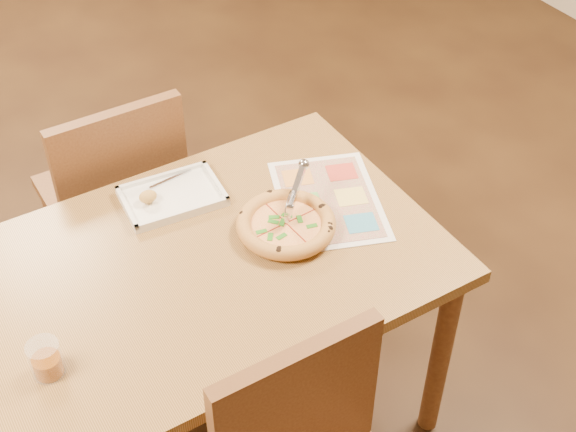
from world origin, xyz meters
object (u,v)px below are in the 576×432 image
pizza_cutter (294,193)px  menu (328,200)px  appetizer_tray (171,197)px  chair_far (117,184)px  plate (288,228)px  glass_tumbler (46,361)px  dining_table (198,286)px  pizza (286,224)px

pizza_cutter → menu: 0.15m
appetizer_tray → chair_far: bearing=99.1°
plate → appetizer_tray: size_ratio=0.80×
chair_far → plate: chair_far is taller
glass_tumbler → pizza_cutter: bearing=12.0°
dining_table → chair_far: chair_far is taller
glass_tumbler → menu: size_ratio=0.24×
plate → pizza_cutter: size_ratio=1.69×
menu → pizza: bearing=-164.4°
glass_tumbler → appetizer_tray: bearing=39.5°
dining_table → pizza: pizza is taller
glass_tumbler → chair_far: bearing=59.2°
pizza → pizza_cutter: size_ratio=1.95×
dining_table → menu: (0.44, 0.03, 0.09)m
plate → appetizer_tray: (-0.22, 0.28, 0.00)m
pizza → appetizer_tray: appetizer_tray is taller
chair_far → plate: bearing=114.3°
chair_far → pizza_cutter: (0.32, -0.58, 0.24)m
chair_far → pizza: 0.70m
plate → pizza: (-0.01, -0.00, 0.02)m
pizza_cutter → appetizer_tray: 0.37m
menu → plate: bearing=-164.7°
menu → appetizer_tray: bearing=148.7°
appetizer_tray → glass_tumbler: 0.65m
chair_far → appetizer_tray: bearing=99.1°
dining_table → plate: (0.28, -0.01, 0.09)m
dining_table → chair_far: size_ratio=2.77×
dining_table → menu: 0.45m
plate → menu: bearing=15.3°
plate → pizza: pizza is taller
chair_far → appetizer_tray: (0.05, -0.33, 0.16)m
dining_table → pizza_cutter: size_ratio=9.25×
pizza_cutter → plate: bearing=177.4°
pizza_cutter → appetizer_tray: pizza_cutter is taller
dining_table → menu: menu is taller
glass_tumbler → menu: glass_tumbler is taller
dining_table → pizza_cutter: bearing=3.5°
chair_far → glass_tumbler: bearing=59.2°
chair_far → plate: (0.28, -0.61, 0.16)m
chair_far → pizza_cutter: size_ratio=3.34×
dining_table → pizza_cutter: pizza_cutter is taller
pizza → appetizer_tray: bearing=127.4°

